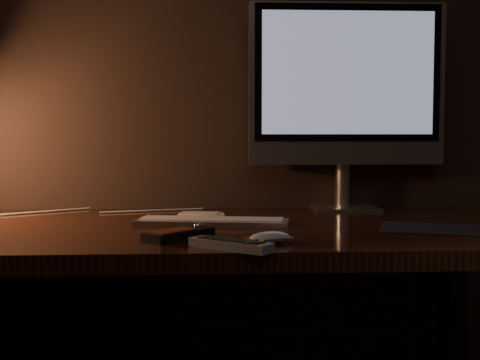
{
  "coord_description": "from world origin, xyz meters",
  "views": [
    {
      "loc": [
        -0.01,
        0.24,
        0.97
      ],
      "look_at": [
        0.07,
        1.73,
        0.87
      ],
      "focal_mm": 50.0,
      "sensor_mm": 36.0,
      "label": 1
    }
  ],
  "objects": [
    {
      "name": "cable",
      "position": [
        -0.31,
        2.14,
        0.75
      ],
      "size": [
        0.57,
        0.25,
        0.01
      ],
      "primitive_type": "cylinder",
      "rotation": [
        0.0,
        1.57,
        0.4
      ],
      "color": "white",
      "rests_on": "desk"
    },
    {
      "name": "keyboard",
      "position": [
        0.01,
        1.89,
        0.76
      ],
      "size": [
        0.39,
        0.17,
        0.01
      ],
      "primitive_type": "cube",
      "rotation": [
        0.0,
        0.0,
        -0.17
      ],
      "color": "silver",
      "rests_on": "desk"
    },
    {
      "name": "media_remote",
      "position": [
        -0.06,
        1.65,
        0.76
      ],
      "size": [
        0.16,
        0.16,
        0.03
      ],
      "rotation": [
        0.0,
        0.0,
        0.82
      ],
      "color": "black",
      "rests_on": "desk"
    },
    {
      "name": "papers",
      "position": [
        -0.01,
        2.06,
        0.75
      ],
      "size": [
        0.13,
        0.09,
        0.01
      ],
      "primitive_type": "cube",
      "rotation": [
        0.0,
        0.0,
        -0.08
      ],
      "color": "white",
      "rests_on": "desk"
    },
    {
      "name": "tv_remote",
      "position": [
        0.04,
        1.52,
        0.76
      ],
      "size": [
        0.16,
        0.14,
        0.02
      ],
      "rotation": [
        0.0,
        0.0,
        -0.68
      ],
      "color": "gray",
      "rests_on": "desk"
    },
    {
      "name": "desk",
      "position": [
        0.0,
        1.93,
        0.62
      ],
      "size": [
        1.6,
        0.75,
        0.75
      ],
      "color": "black",
      "rests_on": "ground"
    },
    {
      "name": "mouse",
      "position": [
        0.13,
        1.59,
        0.76
      ],
      "size": [
        0.1,
        0.08,
        0.02
      ],
      "primitive_type": "ellipsoid",
      "rotation": [
        0.0,
        0.0,
        0.4
      ],
      "color": "white",
      "rests_on": "desk"
    },
    {
      "name": "mousepad",
      "position": [
        0.53,
        1.76,
        0.75
      ],
      "size": [
        0.28,
        0.25,
        0.0
      ],
      "primitive_type": "cube",
      "rotation": [
        0.0,
        0.0,
        -0.32
      ],
      "color": "black",
      "rests_on": "desk"
    },
    {
      "name": "monitor",
      "position": [
        0.41,
        2.18,
        1.11
      ],
      "size": [
        0.57,
        0.17,
        0.6
      ],
      "rotation": [
        0.0,
        0.0,
        -0.01
      ],
      "color": "silver",
      "rests_on": "desk"
    }
  ]
}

